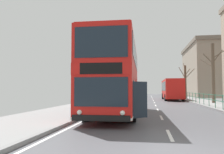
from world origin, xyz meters
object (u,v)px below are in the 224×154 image
object	(u,v)px
double_decker_bus_main	(116,78)
background_bus_far_lane	(172,89)
bare_tree_far_00	(213,72)
background_building_01	(222,70)
bare_tree_far_01	(185,81)

from	to	relation	value
double_decker_bus_main	background_bus_far_lane	distance (m)	21.40
background_bus_far_lane	bare_tree_far_00	xyz separation A→B (m)	(3.48, -9.02, 1.82)
background_building_01	bare_tree_far_00	bearing A→B (deg)	-109.03
background_bus_far_lane	bare_tree_far_01	world-z (taller)	bare_tree_far_01
background_bus_far_lane	background_building_01	bearing A→B (deg)	52.91
background_bus_far_lane	bare_tree_far_00	world-z (taller)	bare_tree_far_00
bare_tree_far_00	background_building_01	xyz separation A→B (m)	(8.64, 25.06, 2.24)
double_decker_bus_main	bare_tree_far_01	size ratio (longest dim) A/B	1.80
bare_tree_far_00	background_building_01	size ratio (longest dim) A/B	0.36
background_bus_far_lane	background_building_01	size ratio (longest dim) A/B	0.57
double_decker_bus_main	bare_tree_far_00	xyz separation A→B (m)	(9.03, 11.64, 1.16)
double_decker_bus_main	bare_tree_far_00	size ratio (longest dim) A/B	1.64
bare_tree_far_00	background_building_01	bearing A→B (deg)	70.97
bare_tree_far_00	bare_tree_far_01	distance (m)	12.58
bare_tree_far_00	bare_tree_far_01	size ratio (longest dim) A/B	1.10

